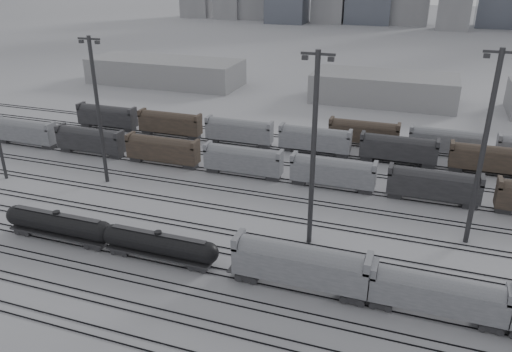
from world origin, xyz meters
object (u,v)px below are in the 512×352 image
(tank_car_a, at_px, (58,224))
(hopper_car_b, at_px, (438,293))
(hopper_car_a, at_px, (300,263))
(light_mast_c, at_px, (314,148))
(tank_car_b, at_px, (159,244))

(tank_car_a, distance_m, hopper_car_b, 51.84)
(hopper_car_a, distance_m, light_mast_c, 15.79)
(tank_car_a, relative_size, tank_car_b, 1.04)
(tank_car_a, distance_m, tank_car_b, 16.43)
(tank_car_a, distance_m, hopper_car_a, 35.96)
(tank_car_b, distance_m, hopper_car_b, 35.42)
(tank_car_b, bearing_deg, hopper_car_a, -0.00)
(tank_car_a, relative_size, hopper_car_a, 1.06)
(tank_car_a, height_order, hopper_car_b, hopper_car_b)
(hopper_car_a, bearing_deg, tank_car_b, 180.00)
(tank_car_a, height_order, tank_car_b, tank_car_a)
(light_mast_c, bearing_deg, hopper_car_b, -33.15)
(hopper_car_a, bearing_deg, tank_car_a, 180.00)
(hopper_car_b, bearing_deg, hopper_car_a, 180.00)
(hopper_car_b, bearing_deg, light_mast_c, 146.85)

